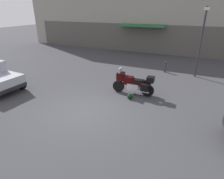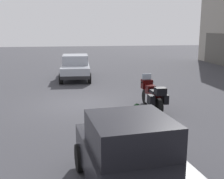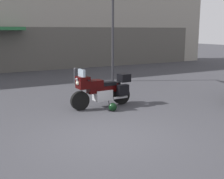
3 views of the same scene
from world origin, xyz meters
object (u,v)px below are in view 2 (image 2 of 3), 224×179
Objects in this scene: helmet at (137,107)px; car_hatchback_near at (132,161)px; motorcycle at (152,95)px; car_sedan_far at (75,67)px.

car_hatchback_near is at bearing -15.27° from helmet.
motorcycle is at bearing 93.26° from helmet.
motorcycle is at bearing -157.22° from car_sedan_far.
helmet is at bearing -161.59° from car_sedan_far.
helmet is at bearing 159.20° from car_hatchback_near.
car_sedan_far is (-7.87, -2.18, 0.64)m from helmet.
helmet is 6.24m from car_hatchback_near.
car_sedan_far reaches higher than motorcycle.
car_hatchback_near reaches higher than motorcycle.
helmet is 0.06× the size of car_sedan_far.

